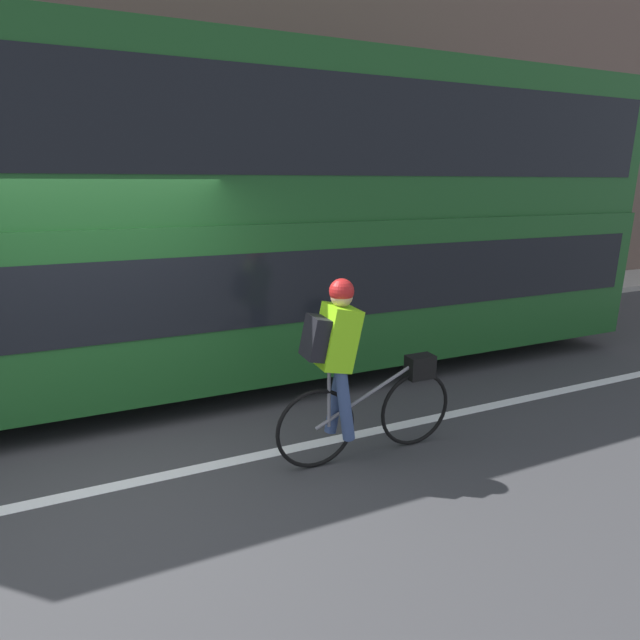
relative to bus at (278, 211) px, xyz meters
The scene contains 7 objects.
ground_plane 3.72m from the bus, 136.46° to the right, with size 80.00×80.00×0.00m, color #38383A.
road_center_line 3.71m from the bus, 136.58° to the right, with size 50.00×0.14×0.01m, color silver.
sidewalk_curb 3.84m from the bus, 133.11° to the left, with size 60.00×1.65×0.12m.
building_facade 4.60m from the bus, 123.53° to the left, with size 60.00×0.30×8.75m.
bus is the anchor object (origin of this frame).
cyclist_on_bike 2.76m from the bus, 94.02° to the right, with size 1.78×0.32×1.70m.
street_sign_post 2.64m from the bus, 63.98° to the left, with size 0.36×0.09×2.26m.
Camera 1 is at (0.18, -4.04, 2.46)m, focal length 28.00 mm.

